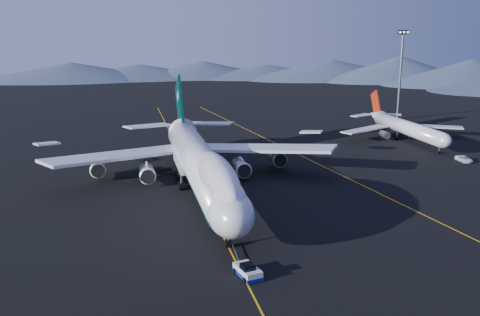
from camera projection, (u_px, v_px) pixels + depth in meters
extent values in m
plane|color=black|center=(200.00, 192.00, 100.81)|extent=(500.00, 500.00, 0.00)
cube|color=orange|center=(200.00, 192.00, 100.81)|extent=(0.25, 220.00, 0.01)
cube|color=orange|center=(330.00, 169.00, 116.68)|extent=(28.08, 198.09, 0.01)
cone|color=#425166|center=(71.00, 69.00, 309.84)|extent=(100.00, 100.00, 12.00)
cone|color=#425166|center=(203.00, 67.00, 327.03)|extent=(100.00, 100.00, 12.00)
cone|color=#425166|center=(331.00, 68.00, 319.40)|extent=(100.00, 100.00, 12.00)
cone|color=#425166|center=(472.00, 73.00, 287.81)|extent=(100.00, 100.00, 12.00)
cylinder|color=silver|center=(200.00, 163.00, 99.47)|extent=(6.50, 56.00, 6.50)
ellipsoid|color=silver|center=(230.00, 213.00, 72.95)|extent=(6.50, 10.40, 6.50)
ellipsoid|color=silver|center=(218.00, 177.00, 81.35)|extent=(5.13, 25.16, 5.85)
cube|color=black|center=(233.00, 210.00, 70.77)|extent=(3.60, 1.61, 1.29)
cone|color=silver|center=(180.00, 127.00, 130.53)|extent=(6.50, 12.00, 6.50)
cube|color=#03312E|center=(199.00, 167.00, 100.63)|extent=(6.24, 60.00, 1.10)
cube|color=silver|center=(196.00, 162.00, 104.94)|extent=(7.50, 13.00, 1.60)
cube|color=silver|center=(120.00, 155.00, 107.36)|extent=(30.62, 23.28, 2.83)
cube|color=silver|center=(260.00, 148.00, 113.55)|extent=(30.62, 23.28, 2.83)
cylinder|color=slate|center=(147.00, 172.00, 105.31)|extent=(2.90, 5.50, 2.90)
cylinder|color=slate|center=(98.00, 167.00, 109.44)|extent=(2.90, 5.50, 2.90)
cylinder|color=slate|center=(241.00, 167.00, 109.37)|extent=(2.90, 5.50, 2.90)
cylinder|color=slate|center=(276.00, 157.00, 117.55)|extent=(2.90, 5.50, 2.90)
cube|color=#03312E|center=(180.00, 108.00, 128.38)|extent=(0.55, 14.11, 15.94)
cube|color=silver|center=(148.00, 126.00, 130.25)|extent=(12.39, 9.47, 0.98)
cube|color=silver|center=(209.00, 123.00, 133.45)|extent=(12.39, 9.47, 0.98)
cylinder|color=black|center=(228.00, 243.00, 75.59)|extent=(0.90, 1.10, 1.10)
cube|color=silver|center=(248.00, 271.00, 66.69)|extent=(3.06, 4.64, 1.07)
cube|color=navy|center=(248.00, 274.00, 66.79)|extent=(3.20, 4.85, 0.48)
cube|color=black|center=(248.00, 265.00, 66.51)|extent=(1.87, 1.87, 0.87)
cylinder|color=silver|center=(408.00, 128.00, 144.33)|extent=(3.82, 32.14, 3.82)
ellipsoid|color=silver|center=(442.00, 140.00, 129.12)|extent=(3.82, 5.34, 3.82)
cone|color=silver|center=(376.00, 116.00, 162.31)|extent=(3.82, 7.03, 3.82)
cube|color=silver|center=(365.00, 129.00, 147.14)|extent=(16.87, 11.38, 0.35)
cube|color=silver|center=(431.00, 126.00, 151.42)|extent=(16.87, 11.38, 0.35)
cylinder|color=slate|center=(384.00, 135.00, 146.02)|extent=(1.91, 3.51, 1.91)
cylinder|color=slate|center=(421.00, 133.00, 148.37)|extent=(1.91, 3.51, 1.91)
cube|color=#9C240E|center=(376.00, 103.00, 161.87)|extent=(0.35, 6.85, 8.09)
imported|color=white|center=(464.00, 159.00, 123.17)|extent=(2.58, 4.99, 1.35)
cylinder|color=black|center=(397.00, 119.00, 179.56)|extent=(2.71, 2.71, 0.45)
cylinder|color=slate|center=(400.00, 77.00, 176.23)|extent=(0.79, 0.79, 28.20)
cube|color=black|center=(403.00, 32.00, 172.77)|extent=(3.61, 0.90, 1.35)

